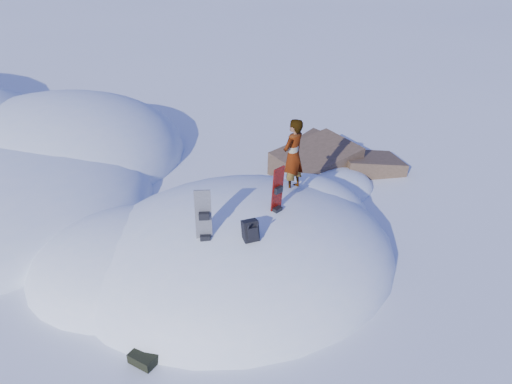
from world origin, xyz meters
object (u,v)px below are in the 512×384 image
object	(u,v)px
backpack	(251,231)
snowboard_dark	(204,229)
snowboard_red	(277,202)
person	(293,155)

from	to	relation	value
backpack	snowboard_dark	bearing A→B (deg)	155.88
snowboard_red	backpack	size ratio (longest dim) A/B	3.33
snowboard_red	person	bearing A→B (deg)	25.89
snowboard_red	backpack	xyz separation A→B (m)	(-0.82, -0.70, -0.09)
person	snowboard_dark	bearing A→B (deg)	-0.61
snowboard_dark	backpack	distance (m)	0.86
backpack	snowboard_red	bearing A→B (deg)	40.49
backpack	person	bearing A→B (deg)	46.40
snowboard_red	person	size ratio (longest dim) A/B	0.94
snowboard_red	person	xyz separation A→B (m)	(0.81, 1.02, 0.46)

